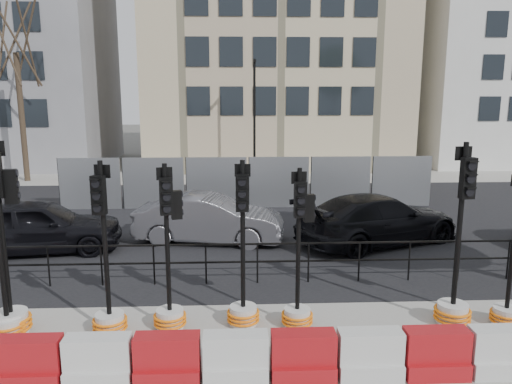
{
  "coord_description": "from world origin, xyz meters",
  "views": [
    {
      "loc": [
        -0.52,
        -9.87,
        4.44
      ],
      "look_at": [
        0.05,
        3.0,
        1.85
      ],
      "focal_mm": 35.0,
      "sensor_mm": 36.0,
      "label": 1
    }
  ],
  "objects_px": {
    "traffic_signal_h": "(509,295)",
    "car_c": "(378,219)",
    "traffic_signal_d": "(170,291)",
    "car_a": "(38,226)",
    "traffic_signal_a": "(5,304)"
  },
  "relations": [
    {
      "from": "traffic_signal_h",
      "to": "car_c",
      "type": "relative_size",
      "value": 0.55
    },
    {
      "from": "traffic_signal_d",
      "to": "car_c",
      "type": "relative_size",
      "value": 0.58
    },
    {
      "from": "traffic_signal_d",
      "to": "traffic_signal_h",
      "type": "height_order",
      "value": "traffic_signal_d"
    },
    {
      "from": "car_c",
      "to": "car_a",
      "type": "bearing_deg",
      "value": 68.91
    },
    {
      "from": "traffic_signal_d",
      "to": "car_c",
      "type": "distance_m",
      "value": 7.56
    },
    {
      "from": "traffic_signal_d",
      "to": "car_a",
      "type": "xyz_separation_m",
      "value": [
        -4.25,
        4.82,
        0.01
      ]
    },
    {
      "from": "traffic_signal_h",
      "to": "car_a",
      "type": "height_order",
      "value": "traffic_signal_h"
    },
    {
      "from": "traffic_signal_d",
      "to": "traffic_signal_a",
      "type": "bearing_deg",
      "value": 171.27
    },
    {
      "from": "traffic_signal_d",
      "to": "traffic_signal_h",
      "type": "bearing_deg",
      "value": -15.33
    },
    {
      "from": "traffic_signal_a",
      "to": "traffic_signal_d",
      "type": "height_order",
      "value": "traffic_signal_a"
    },
    {
      "from": "traffic_signal_h",
      "to": "car_c",
      "type": "distance_m",
      "value": 5.47
    },
    {
      "from": "traffic_signal_h",
      "to": "traffic_signal_d",
      "type": "bearing_deg",
      "value": 173.94
    },
    {
      "from": "traffic_signal_a",
      "to": "traffic_signal_h",
      "type": "xyz_separation_m",
      "value": [
        9.39,
        0.1,
        -0.05
      ]
    },
    {
      "from": "traffic_signal_a",
      "to": "traffic_signal_h",
      "type": "distance_m",
      "value": 9.39
    },
    {
      "from": "traffic_signal_d",
      "to": "car_a",
      "type": "height_order",
      "value": "traffic_signal_d"
    }
  ]
}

